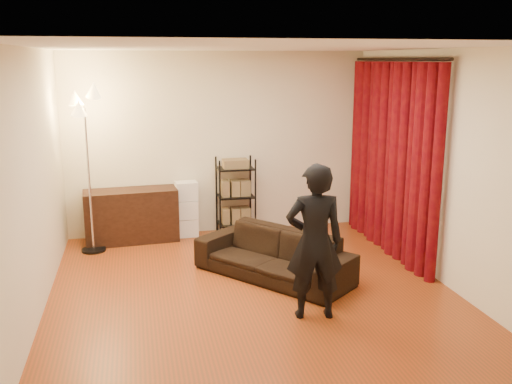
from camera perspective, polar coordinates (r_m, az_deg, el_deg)
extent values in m
plane|color=#923712|center=(6.55, -0.31, -10.05)|extent=(5.00, 5.00, 0.00)
plane|color=white|center=(6.02, -0.34, 14.29)|extent=(5.00, 5.00, 0.00)
plane|color=beige|center=(8.57, -3.76, 4.87)|extent=(5.00, 0.00, 5.00)
plane|color=beige|center=(3.81, 7.44, -5.76)|extent=(5.00, 0.00, 5.00)
plane|color=beige|center=(6.11, -21.47, 0.61)|extent=(0.00, 5.00, 5.00)
plane|color=beige|center=(6.96, 18.15, 2.30)|extent=(0.00, 5.00, 5.00)
cylinder|color=black|center=(7.79, 13.94, 12.77)|extent=(0.04, 2.65, 0.04)
imported|color=black|center=(6.90, 1.76, -6.30)|extent=(1.81, 1.98, 0.57)
imported|color=black|center=(5.74, 5.87, -4.97)|extent=(0.63, 0.45, 1.60)
cube|color=#321B10|center=(8.41, -12.35, -2.32)|extent=(1.34, 0.59, 0.76)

